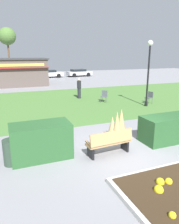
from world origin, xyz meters
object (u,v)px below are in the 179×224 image
Objects in this scene: parked_car_west_slot at (15,75)px; parked_car_center_slot at (49,73)px; cafe_chair_west at (104,95)px; parked_car_east_slot at (79,73)px; park_bench at (109,142)px; trash_bin at (11,152)px; lamppost_mid at (149,66)px; cafe_chair_east at (149,96)px; food_kiosk at (6,72)px; person_strolling at (79,88)px; tree_left_bg at (7,37)px.

parked_car_west_slot and parked_car_center_slot have the same top height.
parked_car_east_slot reaches higher than cafe_chair_west.
park_bench is 29.43m from parked_car_east_slot.
trash_bin is 0.20× the size of parked_car_west_slot.
lamppost_mid is 5.06× the size of cafe_chair_east.
park_bench is at bearing -81.63° from food_kiosk.
cafe_chair_east is 5.73m from person_strolling.
parked_car_west_slot is 1.03× the size of parked_car_center_slot.
cafe_chair_east is at bearing 30.38° from trash_bin.
parked_car_west_slot is at bearing 93.43° from park_bench.
parked_car_center_slot is 5.09m from parked_car_east_slot.
trash_bin is 11.32m from person_strolling.
lamppost_mid is 5.99m from person_strolling.
person_strolling reaches higher than park_bench.
lamppost_mid reaches higher than person_strolling.
trash_bin is at bearing -91.10° from food_kiosk.
food_kiosk reaches higher than trash_bin.
person_strolling is at bearing -76.93° from parked_car_west_slot.
park_bench is 28.36m from parked_car_center_slot.
person_strolling is 0.39× the size of parked_car_east_slot.
parked_car_center_slot is at bearing 98.24° from cafe_chair_east.
parked_car_center_slot is at bearing 75.88° from trash_bin.
lamppost_mid is at bearing -83.87° from parked_car_center_slot.
food_kiosk is at bearing 119.30° from cafe_chair_west.
trash_bin is (-3.35, 0.59, -0.04)m from park_bench.
parked_car_west_slot is 5.27m from parked_car_center_slot.
food_kiosk reaches higher than cafe_chair_west.
person_strolling is 0.39× the size of parked_car_west_slot.
person_strolling is (-3.52, 4.44, -1.95)m from lamppost_mid.
cafe_chair_west is 19.92m from parked_car_center_slot.
trash_bin is at bearing -93.46° from parked_car_west_slot.
trash_bin is 10.43m from cafe_chair_west.
parked_car_center_slot reaches higher than cafe_chair_east.
park_bench is 0.40× the size of parked_car_east_slot.
park_bench is 3.40m from trash_bin.
cafe_chair_west is 1.00× the size of cafe_chair_east.
cafe_chair_east is at bearing -54.80° from food_kiosk.
parked_car_west_slot is (-8.40, 21.64, 0.12)m from cafe_chair_east.
parked_car_west_slot is 10.35m from parked_car_east_slot.
lamppost_mid is 22.49m from parked_car_center_slot.
parked_car_west_slot reaches higher than cafe_chair_east.
tree_left_bg reaches higher than park_bench.
tree_left_bg is (-8.79, 26.43, 5.91)m from cafe_chair_east.
cafe_chair_east reaches higher than trash_bin.
parked_car_center_slot is (3.58, 28.13, 0.16)m from park_bench.
cafe_chair_east is 28.48m from tree_left_bg.
food_kiosk is at bearing -99.24° from parked_car_west_slot.
food_kiosk is 5.54× the size of person_strolling.
person_strolling is 18.30m from parked_car_west_slot.
tree_left_bg is (-2.08, 32.93, 5.96)m from park_bench.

